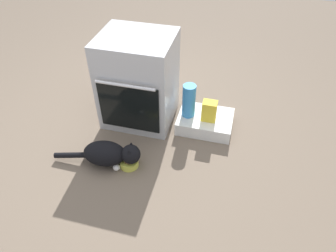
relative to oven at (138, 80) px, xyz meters
The scene contains 7 objects.
ground 0.59m from the oven, 87.25° to the right, with size 8.00×8.00×0.00m, color #6B5B4C.
oven is the anchor object (origin of this frame).
pantry_cabinet 0.68m from the oven, ahead, with size 0.47×0.35×0.12m, color white.
food_bowl 0.70m from the oven, 80.46° to the right, with size 0.14×0.14×0.09m.
cat 0.67m from the oven, 94.13° to the right, with size 0.68×0.24×0.22m.
snack_bag 0.65m from the oven, ahead, with size 0.12×0.09×0.18m, color yellow.
water_bottle 0.46m from the oven, ahead, with size 0.11×0.11×0.30m, color #388CD1.
Camera 1 is at (0.76, -1.61, 1.82)m, focal length 32.97 mm.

